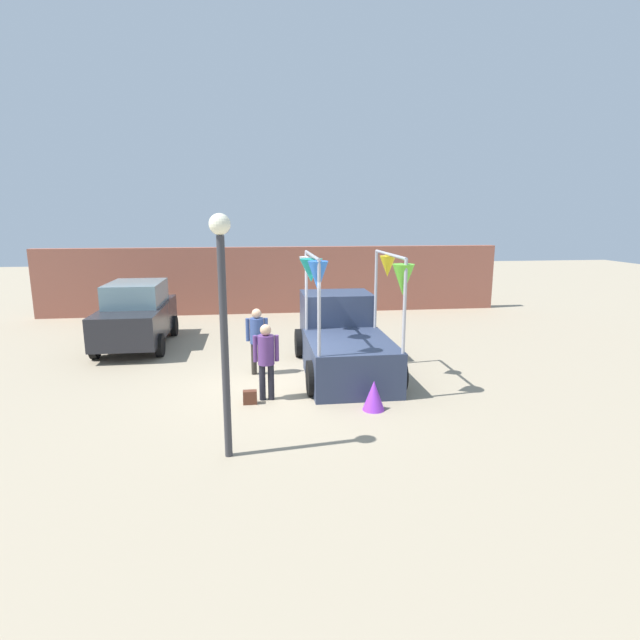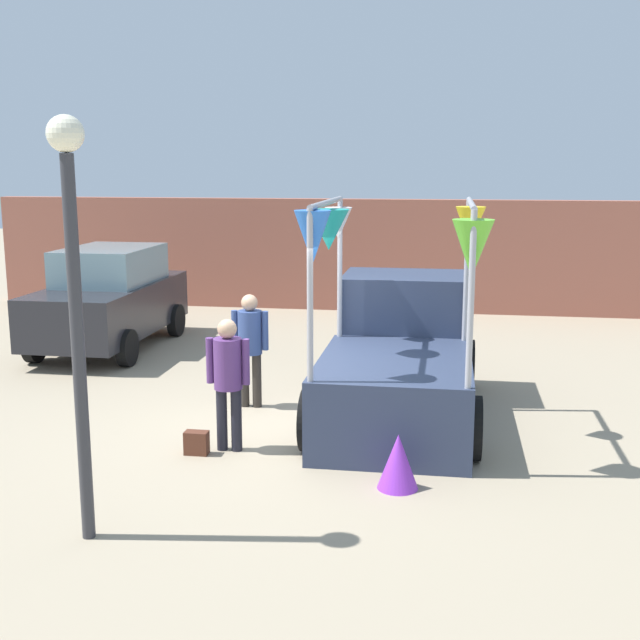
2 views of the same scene
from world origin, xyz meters
name	(u,v)px [view 1 (image 1 of 2)]	position (x,y,z in m)	size (l,w,h in m)	color
ground_plane	(293,387)	(0.00, 0.00, 0.00)	(60.00, 60.00, 0.00)	gray
vendor_truck	(342,337)	(1.32, 1.14, 0.84)	(2.39, 4.10, 2.97)	#2D3851
parked_car	(137,314)	(-4.26, 4.23, 0.94)	(1.88, 4.00, 1.88)	#26262B
person_customer	(266,355)	(-0.60, -0.74, 0.97)	(0.53, 0.34, 1.61)	black
person_vendor	(257,335)	(-0.77, 1.03, 0.97)	(0.53, 0.34, 1.62)	#2D2823
handbag	(250,397)	(-0.95, -0.94, 0.14)	(0.28, 0.16, 0.28)	#592D1E
street_lamp	(223,302)	(-1.27, -3.17, 2.50)	(0.32, 0.32, 3.81)	#333338
brick_boundary_wall	(275,280)	(0.00, 8.97, 1.30)	(18.00, 0.36, 2.60)	#9E5947
folded_kite_bundle_violet	(374,395)	(1.48, -1.58, 0.30)	(0.44, 0.44, 0.60)	purple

